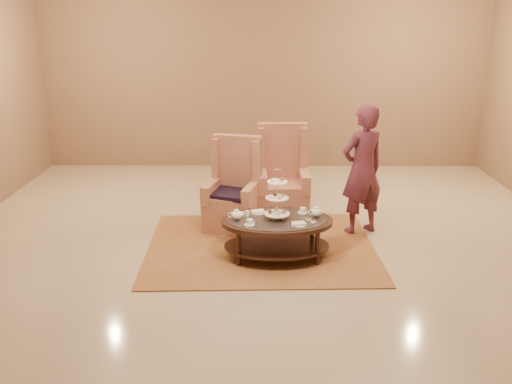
{
  "coord_description": "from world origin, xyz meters",
  "views": [
    {
      "loc": [
        -0.08,
        -6.42,
        2.74
      ],
      "look_at": [
        -0.12,
        0.2,
        0.67
      ],
      "focal_mm": 40.0,
      "sensor_mm": 36.0,
      "label": 1
    }
  ],
  "objects_px": {
    "armchair_left": "(234,197)",
    "armchair_right": "(282,186)",
    "person": "(362,170)",
    "tea_table": "(277,226)"
  },
  "relations": [
    {
      "from": "armchair_right",
      "to": "person",
      "type": "bearing_deg",
      "value": -34.79
    },
    {
      "from": "armchair_left",
      "to": "tea_table",
      "type": "bearing_deg",
      "value": -48.41
    },
    {
      "from": "armchair_left",
      "to": "person",
      "type": "distance_m",
      "value": 1.72
    },
    {
      "from": "armchair_left",
      "to": "armchair_right",
      "type": "bearing_deg",
      "value": 47.69
    },
    {
      "from": "tea_table",
      "to": "person",
      "type": "bearing_deg",
      "value": 35.08
    },
    {
      "from": "tea_table",
      "to": "armchair_left",
      "type": "bearing_deg",
      "value": 115.68
    },
    {
      "from": "armchair_left",
      "to": "person",
      "type": "relative_size",
      "value": 0.72
    },
    {
      "from": "tea_table",
      "to": "armchair_left",
      "type": "height_order",
      "value": "armchair_left"
    },
    {
      "from": "armchair_right",
      "to": "person",
      "type": "relative_size",
      "value": 0.76
    },
    {
      "from": "armchair_left",
      "to": "person",
      "type": "bearing_deg",
      "value": 7.02
    }
  ]
}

